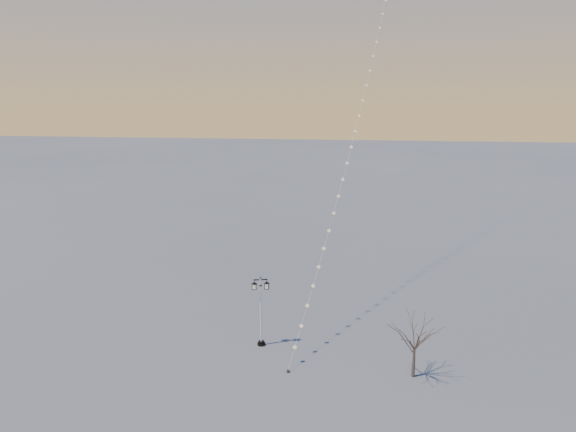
# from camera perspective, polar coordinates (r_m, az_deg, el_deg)

# --- Properties ---
(ground) EXTENTS (300.00, 300.00, 0.00)m
(ground) POSITION_cam_1_polar(r_m,az_deg,el_deg) (33.59, 0.69, -16.90)
(ground) COLOR #545454
(ground) RESTS_ON ground
(street_lamp) EXTENTS (1.24, 0.63, 4.95)m
(street_lamp) POSITION_cam_1_polar(r_m,az_deg,el_deg) (35.68, -2.99, -10.03)
(street_lamp) COLOR black
(street_lamp) RESTS_ON ground
(bare_tree) EXTENTS (2.19, 2.19, 3.64)m
(bare_tree) POSITION_cam_1_polar(r_m,az_deg,el_deg) (32.99, 13.77, -12.94)
(bare_tree) COLOR #4A3C2E
(bare_tree) RESTS_ON ground
(kite_train) EXTENTS (8.98, 34.85, 35.59)m
(kite_train) POSITION_cam_1_polar(r_m,az_deg,el_deg) (45.94, 8.07, 14.35)
(kite_train) COLOR #35231D
(kite_train) RESTS_ON ground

